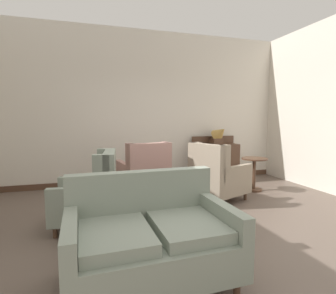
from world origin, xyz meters
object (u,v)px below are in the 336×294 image
Objects in this scene: porcelain_vase at (170,181)px; side_table at (254,171)px; gramophone at (220,134)px; armchair_foreground_right at (144,176)px; armchair_near_sideboard at (91,195)px; settee at (151,238)px; sideboard at (216,160)px; coffee_table at (168,196)px; armchair_back_corner at (217,177)px.

side_table is (2.11, 1.08, -0.18)m from porcelain_vase.
armchair_foreground_right is at bearing -154.87° from gramophone.
armchair_near_sideboard is at bearing -146.67° from gramophone.
settee is 1.34× the size of sideboard.
armchair_back_corner is at bearing 30.26° from coffee_table.
armchair_near_sideboard is (-0.92, -0.98, -0.00)m from armchair_foreground_right.
gramophone reaches higher than side_table.
gramophone reaches higher than armchair_foreground_right.
armchair_back_corner is at bearing -119.12° from gramophone.
gramophone is at bearing 48.23° from porcelain_vase.
armchair_back_corner is (1.07, 0.68, -0.15)m from porcelain_vase.
settee is 1.39× the size of armchair_foreground_right.
coffee_table is 0.80× the size of armchair_foreground_right.
coffee_table is 2.76× the size of porcelain_vase.
sideboard is (0.72, 1.46, 0.05)m from armchair_back_corner.
armchair_back_corner reaches higher than armchair_near_sideboard.
armchair_near_sideboard is (-0.48, 1.44, 0.03)m from settee.
sideboard is at bearing 132.02° from armchair_near_sideboard.
settee is 1.42× the size of armchair_near_sideboard.
porcelain_vase is 1.14m from armchair_foreground_right.
armchair_back_corner is 1.71m from gramophone.
settee is at bearing 70.15° from armchair_foreground_right.
armchair_back_corner is 1.05× the size of armchair_foreground_right.
coffee_table is 1.25× the size of side_table.
armchair_near_sideboard is 1.53× the size of side_table.
porcelain_vase is (0.02, -0.04, 0.22)m from coffee_table.
armchair_foreground_right is 2.10× the size of gramophone.
sideboard is (1.93, 1.01, 0.05)m from armchair_foreground_right.
armchair_back_corner is at bearing -159.01° from side_table.
gramophone is at bearing 47.33° from coffee_table.
armchair_near_sideboard reaches higher than coffee_table.
sideboard is (2.37, 3.43, 0.09)m from settee.
armchair_foreground_right is 1.34m from armchair_near_sideboard.
armchair_foreground_right is 1.03× the size of armchair_near_sideboard.
side_table is 1.34× the size of gramophone.
porcelain_vase is 1.43m from settee.
side_table is 0.62× the size of sideboard.
coffee_table is at bearing -130.74° from sideboard.
porcelain_vase is 0.30× the size of armchair_near_sideboard.
gramophone is (2.42, 3.34, 0.69)m from settee.
gramophone is (2.90, 1.91, 0.66)m from armchair_near_sideboard.
sideboard reaches higher than porcelain_vase.
armchair_foreground_right is at bearing 96.43° from coffee_table.
coffee_table is at bearing 86.92° from armchair_foreground_right.
armchair_near_sideboard is (-1.06, 0.15, -0.15)m from porcelain_vase.
sideboard is (2.85, 1.99, 0.05)m from armchair_near_sideboard.
armchair_back_corner is at bearing 110.98° from armchair_near_sideboard.
side_table is at bearing 113.37° from armchair_near_sideboard.
settee is at bearing -114.34° from porcelain_vase.
porcelain_vase is 0.21× the size of settee.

